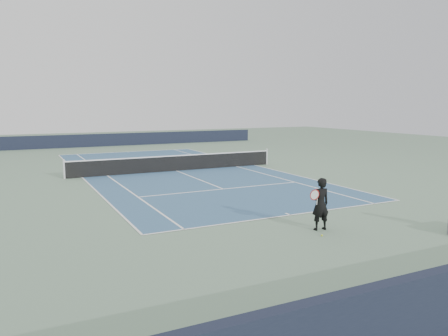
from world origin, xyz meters
name	(u,v)px	position (x,y,z in m)	size (l,w,h in m)	color
ground	(176,171)	(0.00, 0.00, 0.00)	(80.00, 80.00, 0.00)	slate
court_surface	(176,171)	(0.00, 0.00, 0.01)	(10.97, 23.77, 0.01)	#335779
tennis_net	(176,163)	(0.00, 0.00, 0.50)	(12.90, 0.10, 1.07)	silver
windscreen_far	(112,140)	(0.00, 17.88, 0.60)	(30.00, 0.25, 1.20)	black
tennis_player	(320,204)	(-0.22, -13.82, 0.85)	(0.79, 0.52, 1.69)	black
tennis_ball	(322,235)	(-0.60, -14.41, 0.03)	(0.06, 0.06, 0.06)	#CAD72C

